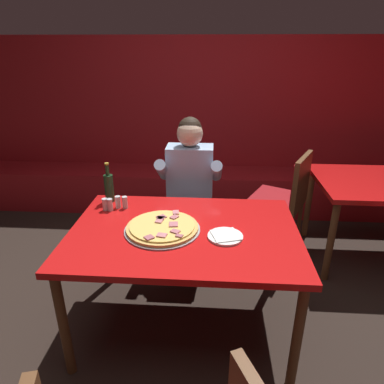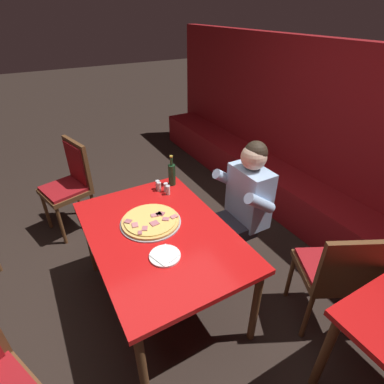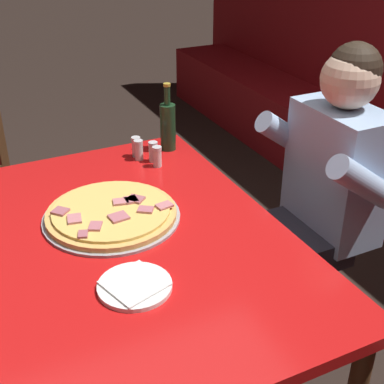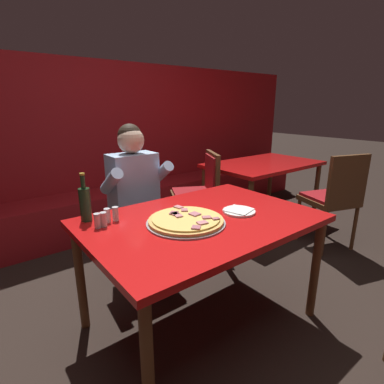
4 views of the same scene
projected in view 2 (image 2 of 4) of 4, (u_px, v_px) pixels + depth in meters
ground_plane at (165, 299)px, 2.60m from camera, size 24.00×24.00×0.00m
booth_wall_panel at (357, 148)px, 3.01m from camera, size 6.80×0.16×1.90m
booth_bench at (319, 215)px, 3.26m from camera, size 6.46×0.48×0.46m
main_dining_table at (160, 239)px, 2.24m from camera, size 1.40×0.97×0.75m
pizza at (151, 221)px, 2.29m from camera, size 0.47×0.47×0.05m
plate_white_paper at (165, 256)px, 1.98m from camera, size 0.21×0.21×0.02m
beer_bottle at (172, 174)px, 2.73m from camera, size 0.07×0.07×0.29m
shaker_black_pepper at (158, 185)px, 2.70m from camera, size 0.04×0.04×0.09m
shaker_parmesan at (168, 191)px, 2.62m from camera, size 0.04×0.04×0.09m
shaker_red_pepper_flakes at (159, 187)px, 2.67m from camera, size 0.04×0.04×0.09m
shaker_oregano at (166, 188)px, 2.66m from camera, size 0.04×0.04×0.09m
diner_seated_blue_shirt at (240, 206)px, 2.57m from camera, size 0.53×0.53×1.27m
dining_chair_by_booth at (337, 271)px, 2.12m from camera, size 0.59×0.59×0.95m
dining_chair_near_left at (70, 181)px, 3.18m from camera, size 0.54×0.54×1.00m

